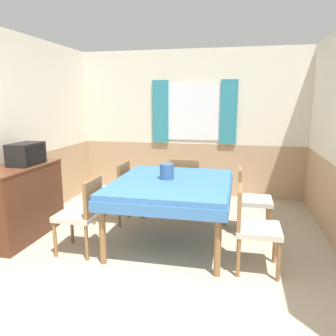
{
  "coord_description": "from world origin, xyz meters",
  "views": [
    {
      "loc": [
        0.87,
        -1.92,
        1.72
      ],
      "look_at": [
        0.05,
        1.83,
        0.93
      ],
      "focal_mm": 35.0,
      "sensor_mm": 36.0,
      "label": 1
    }
  ],
  "objects_px": {
    "vase": "(167,172)",
    "sideboard": "(23,201)",
    "chair_right_near": "(252,225)",
    "tv": "(26,154)",
    "chair_right_far": "(250,197)",
    "dining_table": "(172,189)",
    "chair_left_near": "(83,212)",
    "chair_left_far": "(115,189)",
    "chair_head_window": "(186,183)"
  },
  "relations": [
    {
      "from": "chair_right_far",
      "to": "chair_left_near",
      "type": "bearing_deg",
      "value": -61.88
    },
    {
      "from": "chair_right_far",
      "to": "sideboard",
      "type": "height_order",
      "value": "sideboard"
    },
    {
      "from": "chair_left_near",
      "to": "chair_right_far",
      "type": "height_order",
      "value": "same"
    },
    {
      "from": "chair_right_far",
      "to": "vase",
      "type": "height_order",
      "value": "vase"
    },
    {
      "from": "chair_left_far",
      "to": "chair_left_near",
      "type": "bearing_deg",
      "value": -180.0
    },
    {
      "from": "chair_left_near",
      "to": "tv",
      "type": "distance_m",
      "value": 1.13
    },
    {
      "from": "chair_right_far",
      "to": "tv",
      "type": "distance_m",
      "value": 2.91
    },
    {
      "from": "chair_right_near",
      "to": "dining_table",
      "type": "bearing_deg",
      "value": -118.12
    },
    {
      "from": "chair_left_far",
      "to": "vase",
      "type": "relative_size",
      "value": 4.66
    },
    {
      "from": "tv",
      "to": "vase",
      "type": "xyz_separation_m",
      "value": [
        1.77,
        0.22,
        -0.19
      ]
    },
    {
      "from": "chair_right_near",
      "to": "chair_right_far",
      "type": "bearing_deg",
      "value": -180.0
    },
    {
      "from": "chair_right_far",
      "to": "chair_right_near",
      "type": "bearing_deg",
      "value": 0.0
    },
    {
      "from": "chair_right_near",
      "to": "vase",
      "type": "height_order",
      "value": "vase"
    },
    {
      "from": "chair_left_near",
      "to": "chair_head_window",
      "type": "bearing_deg",
      "value": -31.16
    },
    {
      "from": "vase",
      "to": "chair_right_far",
      "type": "bearing_deg",
      "value": 23.57
    },
    {
      "from": "sideboard",
      "to": "tv",
      "type": "height_order",
      "value": "tv"
    },
    {
      "from": "tv",
      "to": "dining_table",
      "type": "bearing_deg",
      "value": 4.96
    },
    {
      "from": "dining_table",
      "to": "tv",
      "type": "relative_size",
      "value": 3.57
    },
    {
      "from": "chair_left_far",
      "to": "vase",
      "type": "bearing_deg",
      "value": -117.28
    },
    {
      "from": "sideboard",
      "to": "vase",
      "type": "bearing_deg",
      "value": 10.24
    },
    {
      "from": "chair_right_far",
      "to": "chair_left_far",
      "type": "xyz_separation_m",
      "value": [
        -1.87,
        0.0,
        0.0
      ]
    },
    {
      "from": "chair_right_near",
      "to": "chair_left_near",
      "type": "height_order",
      "value": "same"
    },
    {
      "from": "dining_table",
      "to": "chair_left_near",
      "type": "height_order",
      "value": "chair_left_near"
    },
    {
      "from": "chair_head_window",
      "to": "sideboard",
      "type": "relative_size",
      "value": 0.73
    },
    {
      "from": "dining_table",
      "to": "sideboard",
      "type": "bearing_deg",
      "value": -171.9
    },
    {
      "from": "chair_left_near",
      "to": "chair_right_far",
      "type": "relative_size",
      "value": 1.0
    },
    {
      "from": "sideboard",
      "to": "vase",
      "type": "distance_m",
      "value": 1.87
    },
    {
      "from": "chair_right_near",
      "to": "chair_left_near",
      "type": "distance_m",
      "value": 1.87
    },
    {
      "from": "chair_head_window",
      "to": "tv",
      "type": "bearing_deg",
      "value": -146.78
    },
    {
      "from": "chair_left_near",
      "to": "tv",
      "type": "xyz_separation_m",
      "value": [
        -0.91,
        0.34,
        0.58
      ]
    },
    {
      "from": "chair_right_near",
      "to": "tv",
      "type": "height_order",
      "value": "tv"
    },
    {
      "from": "chair_head_window",
      "to": "chair_right_far",
      "type": "bearing_deg",
      "value": -30.32
    },
    {
      "from": "dining_table",
      "to": "chair_left_far",
      "type": "height_order",
      "value": "chair_left_far"
    },
    {
      "from": "chair_left_near",
      "to": "sideboard",
      "type": "xyz_separation_m",
      "value": [
        -0.94,
        0.23,
        -0.01
      ]
    },
    {
      "from": "chair_right_near",
      "to": "chair_head_window",
      "type": "relative_size",
      "value": 1.0
    },
    {
      "from": "chair_right_far",
      "to": "vase",
      "type": "relative_size",
      "value": 4.66
    },
    {
      "from": "chair_left_far",
      "to": "chair_head_window",
      "type": "bearing_deg",
      "value": -59.68
    },
    {
      "from": "chair_left_far",
      "to": "dining_table",
      "type": "bearing_deg",
      "value": -118.12
    },
    {
      "from": "dining_table",
      "to": "vase",
      "type": "distance_m",
      "value": 0.22
    },
    {
      "from": "chair_right_far",
      "to": "tv",
      "type": "bearing_deg",
      "value": -76.64
    },
    {
      "from": "sideboard",
      "to": "vase",
      "type": "relative_size",
      "value": 6.37
    },
    {
      "from": "chair_right_far",
      "to": "tv",
      "type": "xyz_separation_m",
      "value": [
        -2.78,
        -0.66,
        0.58
      ]
    },
    {
      "from": "dining_table",
      "to": "chair_right_near",
      "type": "relative_size",
      "value": 1.87
    },
    {
      "from": "chair_right_far",
      "to": "tv",
      "type": "height_order",
      "value": "tv"
    },
    {
      "from": "vase",
      "to": "sideboard",
      "type": "bearing_deg",
      "value": -169.76
    },
    {
      "from": "dining_table",
      "to": "sideboard",
      "type": "distance_m",
      "value": 1.91
    },
    {
      "from": "chair_left_near",
      "to": "chair_left_far",
      "type": "bearing_deg",
      "value": 0.0
    },
    {
      "from": "chair_left_far",
      "to": "vase",
      "type": "xyz_separation_m",
      "value": [
        0.86,
        -0.44,
        0.39
      ]
    },
    {
      "from": "chair_left_far",
      "to": "sideboard",
      "type": "relative_size",
      "value": 0.73
    },
    {
      "from": "chair_left_near",
      "to": "tv",
      "type": "height_order",
      "value": "tv"
    }
  ]
}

